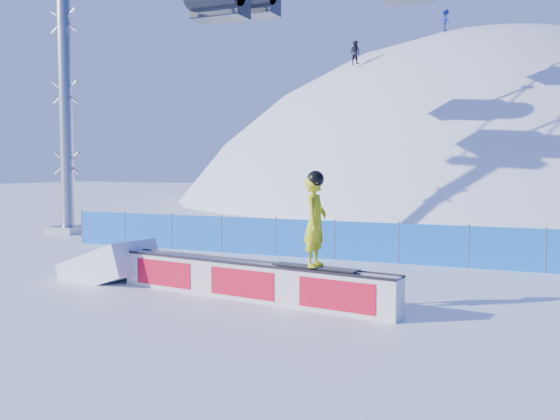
% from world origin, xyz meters
% --- Properties ---
extents(ground, '(160.00, 160.00, 0.00)m').
position_xyz_m(ground, '(0.00, 0.00, 0.00)').
color(ground, white).
rests_on(ground, ground).
extents(snow_hill, '(64.00, 64.00, 64.00)m').
position_xyz_m(snow_hill, '(0.00, 42.00, -18.00)').
color(snow_hill, white).
rests_on(snow_hill, ground).
extents(safety_fence, '(22.05, 0.05, 1.30)m').
position_xyz_m(safety_fence, '(0.00, 4.50, 0.60)').
color(safety_fence, blue).
rests_on(safety_fence, ground).
extents(rail_box, '(6.98, 1.56, 0.84)m').
position_xyz_m(rail_box, '(-0.77, -1.79, 0.41)').
color(rail_box, silver).
rests_on(rail_box, ground).
extents(snow_ramp, '(2.54, 1.81, 1.46)m').
position_xyz_m(snow_ramp, '(-5.08, -1.12, 0.00)').
color(snow_ramp, white).
rests_on(snow_ramp, ground).
extents(snowboarder, '(1.90, 0.68, 1.96)m').
position_xyz_m(snowboarder, '(0.89, -2.05, 1.80)').
color(snowboarder, black).
rests_on(snowboarder, rail_box).
extents(distant_skiers, '(18.83, 9.66, 6.12)m').
position_xyz_m(distant_skiers, '(0.53, 31.45, 11.89)').
color(distant_skiers, '#211C2B').
rests_on(distant_skiers, ground).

